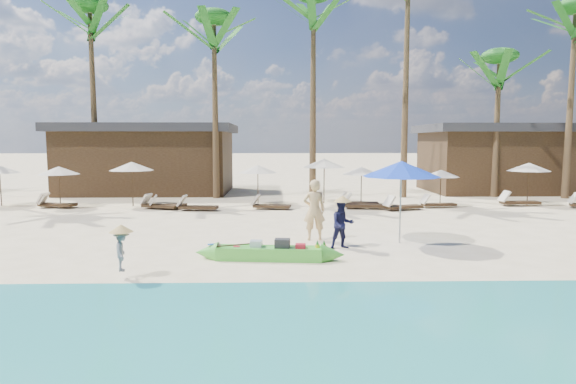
{
  "coord_description": "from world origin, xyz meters",
  "views": [
    {
      "loc": [
        0.13,
        -13.23,
        3.22
      ],
      "look_at": [
        0.47,
        2.0,
        1.62
      ],
      "focal_mm": 30.0,
      "sensor_mm": 36.0,
      "label": 1
    }
  ],
  "objects": [
    {
      "name": "blue_umbrella",
      "position": [
        4.03,
        1.77,
        2.37
      ],
      "size": [
        2.43,
        2.43,
        2.62
      ],
      "color": "#99999E",
      "rests_on": "ground"
    },
    {
      "name": "vendor_green",
      "position": [
        2.09,
        1.02,
        0.75
      ],
      "size": [
        0.81,
        0.68,
        1.49
      ],
      "primitive_type": "imported",
      "rotation": [
        0.0,
        0.0,
        0.16
      ],
      "color": "#141437",
      "rests_on": "ground"
    },
    {
      "name": "wet_sand_strip",
      "position": [
        0.0,
        -5.0,
        0.0
      ],
      "size": [
        240.0,
        4.5,
        0.01
      ],
      "primitive_type": "cube",
      "color": "tan",
      "rests_on": "ground"
    },
    {
      "name": "green_canoe",
      "position": [
        -0.1,
        -0.32,
        0.2
      ],
      "size": [
        4.6,
        0.88,
        0.58
      ],
      "rotation": [
        0.0,
        0.0,
        -0.1
      ],
      "color": "green",
      "rests_on": "ground"
    },
    {
      "name": "palm_3",
      "position": [
        -3.36,
        14.27,
        8.58
      ],
      "size": [
        2.08,
        2.08,
        10.52
      ],
      "color": "brown",
      "rests_on": "ground"
    },
    {
      "name": "vendor_yellow",
      "position": [
        -3.53,
        -2.04,
        0.68
      ],
      "size": [
        0.52,
        0.72,
        0.99
      ],
      "primitive_type": "imported",
      "rotation": [
        0.0,
        0.0,
        1.84
      ],
      "color": "gray",
      "rests_on": "ground"
    },
    {
      "name": "lounger_6_left",
      "position": [
        -0.26,
        9.53,
        0.21
      ],
      "size": [
        1.92,
        0.93,
        0.63
      ],
      "rotation": [
        0.0,
        0.0,
        -0.2
      ],
      "color": "#3D2A19",
      "rests_on": "ground"
    },
    {
      "name": "lounger_6_right",
      "position": [
        4.05,
        10.38,
        0.22
      ],
      "size": [
        2.02,
        0.77,
        0.67
      ],
      "rotation": [
        0.0,
        0.0,
        -0.08
      ],
      "color": "#3D2A19",
      "rests_on": "ground"
    },
    {
      "name": "pavilion_east",
      "position": [
        14.0,
        17.5,
        2.2
      ],
      "size": [
        8.8,
        6.6,
        4.3
      ],
      "color": "#3D2A19",
      "rests_on": "ground"
    },
    {
      "name": "resort_parasol_6",
      "position": [
        2.59,
        11.83,
        2.11
      ],
      "size": [
        2.27,
        2.27,
        2.33
      ],
      "color": "#3D2A19",
      "rests_on": "ground"
    },
    {
      "name": "resort_parasol_3",
      "position": [
        -10.54,
        10.45,
        1.82
      ],
      "size": [
        1.96,
        1.96,
        2.02
      ],
      "color": "#3D2A19",
      "rests_on": "ground"
    },
    {
      "name": "resort_parasol_8",
      "position": [
        8.25,
        10.35,
        1.65
      ],
      "size": [
        1.78,
        1.78,
        1.83
      ],
      "color": "#3D2A19",
      "rests_on": "ground"
    },
    {
      "name": "resort_parasol_5",
      "position": [
        -0.85,
        11.04,
        1.85
      ],
      "size": [
        1.99,
        1.99,
        2.05
      ],
      "color": "#3D2A19",
      "rests_on": "ground"
    },
    {
      "name": "pavilion_west",
      "position": [
        -8.0,
        17.5,
        2.19
      ],
      "size": [
        10.8,
        6.6,
        4.3
      ],
      "color": "#3D2A19",
      "rests_on": "ground"
    },
    {
      "name": "palm_7",
      "position": [
        16.57,
        13.68,
        8.99
      ],
      "size": [
        2.08,
        2.08,
        11.08
      ],
      "color": "brown",
      "rests_on": "ground"
    },
    {
      "name": "lounger_5_left",
      "position": [
        -3.69,
        9.15,
        0.21
      ],
      "size": [
        1.94,
        0.79,
        0.64
      ],
      "rotation": [
        0.0,
        0.0,
        -0.11
      ],
      "color": "#3D2A19",
      "rests_on": "ground"
    },
    {
      "name": "resort_parasol_7",
      "position": [
        4.3,
        10.4,
        1.79
      ],
      "size": [
        1.93,
        1.93,
        1.99
      ],
      "color": "#3D2A19",
      "rests_on": "ground"
    },
    {
      "name": "ground",
      "position": [
        0.0,
        0.0,
        0.0
      ],
      "size": [
        240.0,
        240.0,
        0.0
      ],
      "primitive_type": "plane",
      "color": "#FDE6BB",
      "rests_on": "ground"
    },
    {
      "name": "resort_parasol_4",
      "position": [
        -7.11,
        10.84,
        2.0
      ],
      "size": [
        2.16,
        2.16,
        2.22
      ],
      "color": "#3D2A19",
      "rests_on": "ground"
    },
    {
      "name": "resort_parasol_9",
      "position": [
        12.87,
        10.78,
        1.94
      ],
      "size": [
        2.09,
        2.09,
        2.15
      ],
      "color": "#3D2A19",
      "rests_on": "ground"
    },
    {
      "name": "palm_4",
      "position": [
        2.15,
        14.01,
        9.45
      ],
      "size": [
        2.08,
        2.08,
        11.7
      ],
      "color": "brown",
      "rests_on": "ground"
    },
    {
      "name": "lounger_8_left",
      "position": [
        7.93,
        9.94,
        0.2
      ],
      "size": [
        1.8,
        0.75,
        0.59
      ],
      "rotation": [
        0.0,
        0.0,
        0.13
      ],
      "color": "#3D2A19",
      "rests_on": "ground"
    },
    {
      "name": "lounger_4_left",
      "position": [
        -5.58,
        9.71,
        0.21
      ],
      "size": [
        1.97,
        1.15,
        0.64
      ],
      "rotation": [
        0.0,
        0.0,
        -0.33
      ],
      "color": "#3D2A19",
      "rests_on": "ground"
    },
    {
      "name": "lounger_9_left",
      "position": [
        12.21,
        10.48,
        0.23
      ],
      "size": [
        2.01,
        0.69,
        0.68
      ],
      "rotation": [
        0.0,
        0.0,
        0.04
      ],
      "color": "#3D2A19",
      "rests_on": "ground"
    },
    {
      "name": "palm_6",
      "position": [
        12.84,
        14.52,
        7.05
      ],
      "size": [
        2.08,
        2.08,
        8.51
      ],
      "color": "brown",
      "rests_on": "ground"
    },
    {
      "name": "tourist",
      "position": [
        1.34,
        2.3,
        1.0
      ],
      "size": [
        0.74,
        0.5,
        2.0
      ],
      "primitive_type": "imported",
      "rotation": [
        0.0,
        0.0,
        3.17
      ],
      "color": "#DBB176",
      "rests_on": "ground"
    },
    {
      "name": "lounger_7_left",
      "position": [
        4.2,
        9.56,
        0.23
      ],
      "size": [
        2.05,
        0.84,
        0.68
      ],
      "rotation": [
        0.0,
        0.0,
        -0.12
      ],
      "color": "#3D2A19",
      "rests_on": "ground"
    },
    {
      "name": "palm_5",
      "position": [
        7.45,
        14.38,
        10.82
      ],
      "size": [
        2.08,
        2.08,
        13.6
      ],
      "color": "brown",
      "rests_on": "ground"
    },
    {
      "name": "lounger_7_right",
      "position": [
        5.96,
        9.05,
        0.21
      ],
      "size": [
        1.98,
        1.14,
        0.64
      ],
      "rotation": [
        0.0,
        0.0,
        0.31
      ],
      "color": "#3D2A19",
      "rests_on": "ground"
    },
    {
      "name": "lounger_3_left",
      "position": [
        -10.67,
        10.29,
        0.19
      ],
      "size": [
        1.76,
        0.71,
        0.58
      ],
      "rotation": [
        0.0,
        0.0,
        0.11
      ],
      "color": "#3D2A19",
      "rests_on": "ground"
    },
    {
      "name": "lounger_3_right",
      "position": [
        -10.72,
        10.27,
        0.21
      ],
      "size": [
        1.97,
        0.99,
        0.64
      ],
      "rotation": [
        0.0,
        0.0,
        -0.23
      ],
      "color": "#3D2A19",
      "rests_on": "ground"
    },
    {
      "name": "palm_2",
      "position": [
        -10.45,
        15.08,
        9.18
      ],
      "size": [
        2.08,
        2.08,
        11.33
      ],
      "color": "brown",
      "rests_on": "ground"
    },
    {
      "name": "lounger_4_right",
      "position": [
        -5.21,
        9.86,
        0.2
      ],
      "size": [
        1.86,
        0.91,
        0.6
      ],
      "rotation": [
        0.0,
        0.0,
        0.21
      ],
      "color": "#3D2A19",
      "rests_on": "ground"
    }
  ]
}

